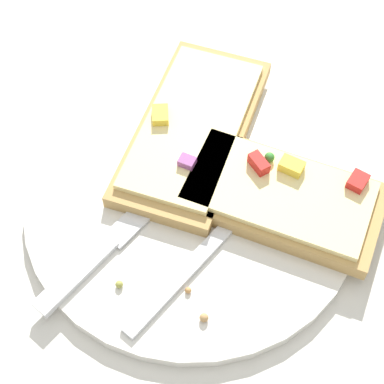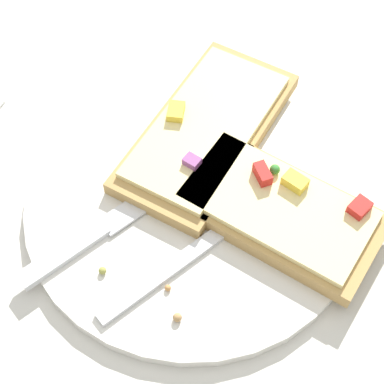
{
  "view_description": "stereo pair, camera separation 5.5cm",
  "coord_description": "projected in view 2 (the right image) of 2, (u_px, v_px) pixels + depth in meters",
  "views": [
    {
      "loc": [
        0.29,
        0.08,
        0.49
      ],
      "look_at": [
        0.0,
        0.0,
        0.02
      ],
      "focal_mm": 60.0,
      "sensor_mm": 36.0,
      "label": 1
    },
    {
      "loc": [
        0.27,
        0.13,
        0.49
      ],
      "look_at": [
        0.0,
        0.0,
        0.02
      ],
      "focal_mm": 60.0,
      "sensor_mm": 36.0,
      "label": 2
    }
  ],
  "objects": [
    {
      "name": "fork",
      "position": [
        218.0,
        234.0,
        0.54
      ],
      "size": [
        0.2,
        0.11,
        0.01
      ],
      "rotation": [
        0.0,
        0.0,
        8.99
      ],
      "color": "silver",
      "rests_on": "plate"
    },
    {
      "name": "ground_plane",
      "position": [
        192.0,
        205.0,
        0.57
      ],
      "size": [
        4.0,
        4.0,
        0.0
      ],
      "primitive_type": "plane",
      "color": "beige"
    },
    {
      "name": "pizza_slice_corner",
      "position": [
        278.0,
        209.0,
        0.54
      ],
      "size": [
        0.11,
        0.18,
        0.03
      ],
      "rotation": [
        0.0,
        0.0,
        1.45
      ],
      "color": "tan",
      "rests_on": "plate"
    },
    {
      "name": "crumb_scatter",
      "position": [
        190.0,
        212.0,
        0.55
      ],
      "size": [
        0.2,
        0.08,
        0.01
      ],
      "color": "#9D9C46",
      "rests_on": "plate"
    },
    {
      "name": "pizza_slice_main",
      "position": [
        206.0,
        130.0,
        0.59
      ],
      "size": [
        0.2,
        0.11,
        0.03
      ],
      "rotation": [
        0.0,
        0.0,
        3.08
      ],
      "color": "tan",
      "rests_on": "plate"
    },
    {
      "name": "plate",
      "position": [
        192.0,
        202.0,
        0.56
      ],
      "size": [
        0.29,
        0.29,
        0.01
      ],
      "color": "silver",
      "rests_on": "ground"
    },
    {
      "name": "knife",
      "position": [
        114.0,
        220.0,
        0.54
      ],
      "size": [
        0.21,
        0.11,
        0.01
      ],
      "rotation": [
        0.0,
        0.0,
        9.0
      ],
      "color": "silver",
      "rests_on": "plate"
    }
  ]
}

